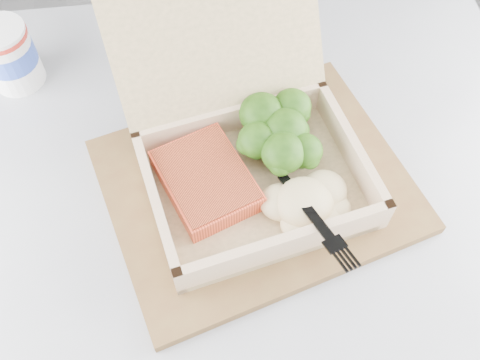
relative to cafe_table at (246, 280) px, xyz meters
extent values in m
plane|color=#96969C|center=(-0.46, 0.47, -0.53)|extent=(4.00, 4.00, 0.00)
cylinder|color=black|center=(0.00, 0.00, -0.19)|extent=(0.08, 0.08, 0.69)
cube|color=#9DA0A6|center=(0.00, 0.00, 0.17)|extent=(0.83, 0.83, 0.03)
cube|color=brown|center=(0.02, 0.04, 0.19)|extent=(0.38, 0.33, 0.01)
cube|color=tan|center=(0.02, 0.03, 0.20)|extent=(0.26, 0.21, 0.01)
cube|color=tan|center=(-0.09, 0.01, 0.22)|extent=(0.03, 0.18, 0.05)
cube|color=tan|center=(0.13, 0.04, 0.22)|extent=(0.03, 0.18, 0.05)
cube|color=tan|center=(0.03, -0.06, 0.22)|extent=(0.23, 0.04, 0.05)
cube|color=tan|center=(0.01, 0.11, 0.22)|extent=(0.23, 0.04, 0.05)
cube|color=tan|center=(0.00, 0.16, 0.32)|extent=(0.25, 0.13, 0.16)
cube|color=#FF5931|center=(-0.04, 0.04, 0.22)|extent=(0.12, 0.13, 0.02)
ellipsoid|color=#CDB384|center=(0.06, -0.01, 0.23)|extent=(0.10, 0.09, 0.03)
cube|color=black|center=(0.04, 0.03, 0.24)|extent=(0.03, 0.10, 0.03)
cube|color=black|center=(0.06, -0.04, 0.24)|extent=(0.03, 0.04, 0.01)
cylinder|color=white|center=(-0.25, 0.27, 0.23)|extent=(0.07, 0.07, 0.09)
cylinder|color=blue|center=(-0.25, 0.27, 0.23)|extent=(0.07, 0.07, 0.03)
cube|color=white|center=(0.02, 0.24, 0.19)|extent=(0.12, 0.17, 0.00)
camera|label=1|loc=(-0.06, -0.27, 0.72)|focal=40.00mm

